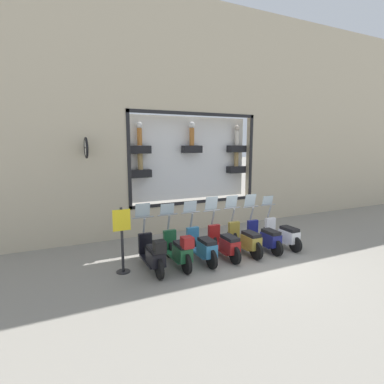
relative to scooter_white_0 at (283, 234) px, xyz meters
name	(u,v)px	position (x,y,z in m)	size (l,w,h in m)	color
ground_plane	(246,258)	(-0.33, 1.67, -0.42)	(120.00, 120.00, 0.00)	gray
building_facade	(193,117)	(3.27, 1.67, 3.89)	(1.25, 36.00, 8.48)	beige
scooter_white_0	(283,234)	(0.00, 0.00, 0.00)	(1.80, 0.60, 1.56)	black
scooter_navy_1	(265,237)	(0.00, 0.74, 0.00)	(1.80, 0.60, 1.67)	black
scooter_olive_2	(245,240)	(0.01, 1.47, 0.02)	(1.81, 0.61, 1.68)	black
scooter_red_3	(225,243)	(0.01, 2.21, 0.01)	(1.80, 0.60, 1.70)	black
scooter_teal_4	(202,247)	(0.01, 2.94, 0.02)	(1.81, 0.60, 1.61)	black
scooter_green_5	(179,250)	(-0.05, 3.68, 0.06)	(1.81, 0.61, 1.60)	black
scooter_black_6	(153,254)	(-0.05, 4.42, 0.06)	(1.81, 0.61, 1.67)	black
shop_sign_post	(122,238)	(0.24, 5.14, 0.51)	(0.36, 0.45, 1.72)	#232326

